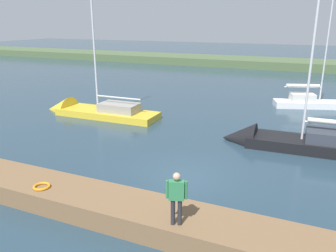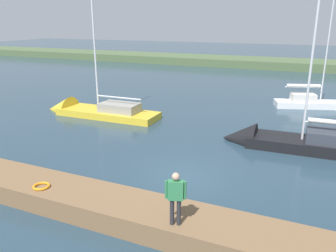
{
  "view_description": "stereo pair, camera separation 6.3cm",
  "coord_description": "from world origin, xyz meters",
  "px_view_note": "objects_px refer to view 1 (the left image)",
  "views": [
    {
      "loc": [
        -5.13,
        13.46,
        6.95
      ],
      "look_at": [
        1.68,
        -1.9,
        1.75
      ],
      "focal_mm": 36.4,
      "sensor_mm": 36.0,
      "label": 1
    },
    {
      "loc": [
        -5.19,
        13.43,
        6.95
      ],
      "look_at": [
        1.68,
        -1.9,
        1.75
      ],
      "focal_mm": 36.4,
      "sensor_mm": 36.0,
      "label": 2
    }
  ],
  "objects_px": {
    "life_ring_buoy": "(42,186)",
    "person_on_dock": "(176,195)",
    "sailboat_outer_mooring": "(325,105)",
    "sailboat_near_dock": "(90,113)",
    "sailboat_mid_channel": "(293,144)"
  },
  "relations": [
    {
      "from": "person_on_dock",
      "to": "sailboat_outer_mooring",
      "type": "bearing_deg",
      "value": -29.68
    },
    {
      "from": "sailboat_outer_mooring",
      "to": "life_ring_buoy",
      "type": "bearing_deg",
      "value": -133.01
    },
    {
      "from": "sailboat_near_dock",
      "to": "sailboat_outer_mooring",
      "type": "relative_size",
      "value": 1.25
    },
    {
      "from": "sailboat_mid_channel",
      "to": "sailboat_outer_mooring",
      "type": "bearing_deg",
      "value": -100.41
    },
    {
      "from": "life_ring_buoy",
      "to": "sailboat_outer_mooring",
      "type": "xyz_separation_m",
      "value": [
        -10.04,
        -21.84,
        -0.67
      ]
    },
    {
      "from": "sailboat_near_dock",
      "to": "sailboat_outer_mooring",
      "type": "bearing_deg",
      "value": -150.25
    },
    {
      "from": "life_ring_buoy",
      "to": "sailboat_mid_channel",
      "type": "height_order",
      "value": "sailboat_mid_channel"
    },
    {
      "from": "sailboat_outer_mooring",
      "to": "person_on_dock",
      "type": "xyz_separation_m",
      "value": [
        4.33,
        22.02,
        1.66
      ]
    },
    {
      "from": "sailboat_mid_channel",
      "to": "sailboat_outer_mooring",
      "type": "relative_size",
      "value": 1.15
    },
    {
      "from": "life_ring_buoy",
      "to": "sailboat_near_dock",
      "type": "xyz_separation_m",
      "value": [
        6.58,
        -11.96,
        -0.69
      ]
    },
    {
      "from": "life_ring_buoy",
      "to": "person_on_dock",
      "type": "height_order",
      "value": "person_on_dock"
    },
    {
      "from": "sailboat_mid_channel",
      "to": "sailboat_outer_mooring",
      "type": "xyz_separation_m",
      "value": [
        -1.62,
        -11.19,
        -0.1
      ]
    },
    {
      "from": "life_ring_buoy",
      "to": "sailboat_outer_mooring",
      "type": "bearing_deg",
      "value": -114.69
    },
    {
      "from": "sailboat_mid_channel",
      "to": "person_on_dock",
      "type": "xyz_separation_m",
      "value": [
        2.7,
        10.83,
        1.56
      ]
    },
    {
      "from": "life_ring_buoy",
      "to": "sailboat_outer_mooring",
      "type": "distance_m",
      "value": 24.04
    }
  ]
}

